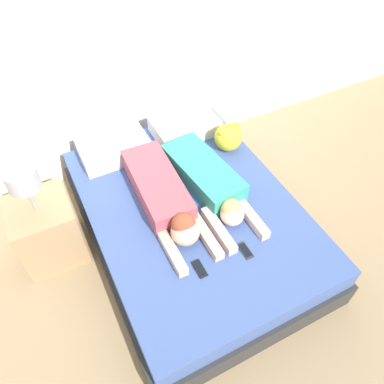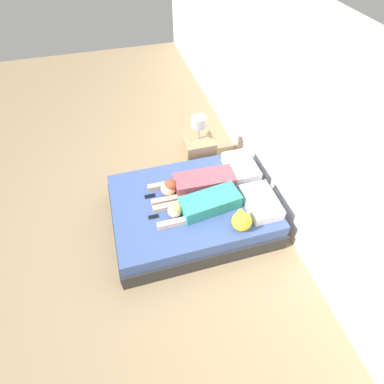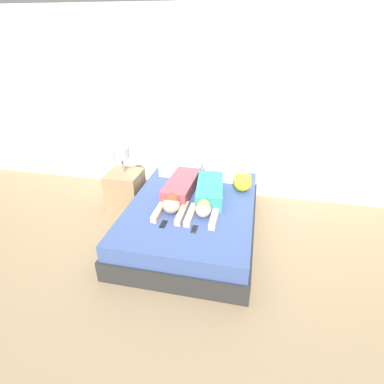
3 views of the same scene
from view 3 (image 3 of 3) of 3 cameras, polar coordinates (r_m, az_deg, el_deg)
The scene contains 11 objects.
ground_plane at distance 3.88m, azimuth -0.00°, elevation -7.59°, with size 12.00×12.00×0.00m, color #9E8460.
wall_back at distance 4.42m, azimuth 3.40°, elevation 15.62°, with size 12.00×0.06×2.60m.
bed at distance 3.76m, azimuth -0.00°, elevation -4.97°, with size 1.54×2.10×0.43m.
pillow_head_left at distance 4.37m, azimuth -2.05°, elevation 4.51°, with size 0.57×0.37×0.15m.
pillow_head_right at distance 4.27m, azimuth 6.66°, elevation 3.71°, with size 0.57×0.37×0.15m.
person_left at distance 3.71m, azimuth -2.52°, elevation 0.18°, with size 0.35×1.14×0.23m.
person_right at distance 3.63m, azimuth 3.12°, elevation -0.50°, with size 0.40×1.08×0.20m.
cell_phone_left at distance 3.27m, azimuth -5.46°, elevation -6.10°, with size 0.06×0.13×0.01m.
cell_phone_right at distance 3.18m, azimuth 0.46°, elevation -7.05°, with size 0.06×0.13×0.01m.
plush_toy at distance 3.91m, azimuth 9.58°, elevation 1.88°, with size 0.24×0.24×0.25m.
nightstand at distance 4.34m, azimuth -12.56°, elevation 0.69°, with size 0.45×0.45×0.93m.
Camera 3 is at (0.66, -3.06, 2.30)m, focal length 28.00 mm.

